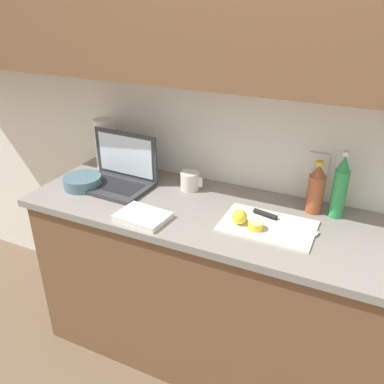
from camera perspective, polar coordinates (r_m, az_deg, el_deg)
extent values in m
plane|color=brown|center=(2.36, 8.05, -22.86)|extent=(12.00, 12.00, 0.00)
cube|color=white|center=(1.93, 13.69, 11.38)|extent=(5.20, 0.06, 2.60)
cube|color=white|center=(2.23, -6.18, 7.62)|extent=(0.09, 0.01, 0.12)
cube|color=white|center=(1.94, 17.31, 3.59)|extent=(0.09, 0.01, 0.12)
cube|color=brown|center=(2.06, 8.84, -15.15)|extent=(2.17, 0.57, 0.85)
cube|color=gray|center=(1.80, 9.82, -4.62)|extent=(2.23, 0.60, 0.03)
cube|color=#333338|center=(2.08, -10.90, 0.81)|extent=(0.37, 0.26, 0.02)
cube|color=black|center=(2.08, -10.93, 1.07)|extent=(0.30, 0.16, 0.00)
cube|color=#333338|center=(2.12, -9.25, 5.16)|extent=(0.37, 0.03, 0.25)
cube|color=silver|center=(2.11, -9.35, 5.10)|extent=(0.32, 0.02, 0.21)
cube|color=silver|center=(1.75, 10.58, -4.71)|extent=(0.39, 0.26, 0.01)
cube|color=silver|center=(1.76, 14.50, -4.75)|extent=(0.19, 0.07, 0.00)
cylinder|color=black|center=(1.81, 10.32, -3.08)|extent=(0.11, 0.05, 0.02)
cylinder|color=yellow|center=(1.71, 8.93, -4.67)|extent=(0.06, 0.06, 0.03)
cylinder|color=#F4EAA3|center=(1.70, 8.97, -4.19)|extent=(0.06, 0.06, 0.00)
sphere|color=yellow|center=(1.73, 6.69, -3.49)|extent=(0.06, 0.06, 0.06)
cylinder|color=#2D934C|center=(1.86, 19.91, -0.24)|extent=(0.06, 0.06, 0.22)
cone|color=#2D934C|center=(1.81, 20.62, 3.82)|extent=(0.06, 0.06, 0.07)
cylinder|color=white|center=(1.79, 20.83, 5.07)|extent=(0.03, 0.03, 0.02)
cylinder|color=#A34C2D|center=(1.88, 16.90, -0.26)|extent=(0.07, 0.07, 0.18)
cone|color=#A34C2D|center=(1.83, 17.36, 2.89)|extent=(0.07, 0.07, 0.05)
cylinder|color=gold|center=(1.82, 17.51, 3.87)|extent=(0.03, 0.03, 0.02)
cylinder|color=silver|center=(2.02, -0.30, 1.60)|extent=(0.09, 0.09, 0.09)
cube|color=silver|center=(2.00, 1.18, 1.41)|extent=(0.02, 0.01, 0.05)
cylinder|color=slate|center=(2.12, -15.10, 1.40)|extent=(0.19, 0.19, 0.06)
cylinder|color=white|center=(2.31, -12.17, 6.68)|extent=(0.11, 0.11, 0.27)
cube|color=silver|center=(1.79, -6.92, -3.42)|extent=(0.23, 0.18, 0.02)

